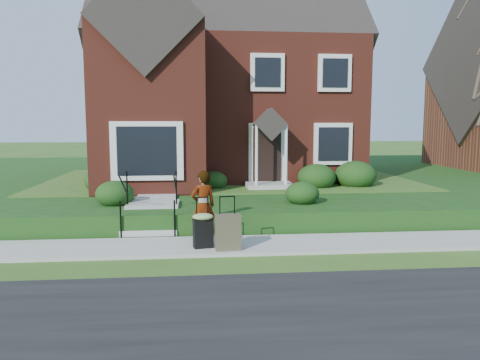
{
  "coord_description": "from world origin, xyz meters",
  "views": [
    {
      "loc": [
        -1.3,
        -10.51,
        2.86
      ],
      "look_at": [
        -0.13,
        2.0,
        1.32
      ],
      "focal_mm": 35.0,
      "sensor_mm": 36.0,
      "label": 1
    }
  ],
  "objects": [
    {
      "name": "main_house",
      "position": [
        -0.21,
        9.61,
        5.26
      ],
      "size": [
        10.4,
        10.2,
        9.4
      ],
      "color": "maroon",
      "rests_on": "terrace"
    },
    {
      "name": "suitcase_black",
      "position": [
        -1.17,
        -0.26,
        0.52
      ],
      "size": [
        0.54,
        0.47,
        1.14
      ],
      "rotation": [
        0.0,
        0.0,
        0.2
      ],
      "color": "black",
      "rests_on": "sidewalk"
    },
    {
      "name": "walkway",
      "position": [
        -2.5,
        5.0,
        0.63
      ],
      "size": [
        1.2,
        6.0,
        0.06
      ],
      "primitive_type": "cube",
      "color": "#9E9B93",
      "rests_on": "terrace"
    },
    {
      "name": "sidewalk",
      "position": [
        0.0,
        0.0,
        0.04
      ],
      "size": [
        60.0,
        1.6,
        0.08
      ],
      "primitive_type": "cube",
      "color": "#9E9B93",
      "rests_on": "ground"
    },
    {
      "name": "woman",
      "position": [
        -1.15,
        0.36,
        0.92
      ],
      "size": [
        0.71,
        0.59,
        1.67
      ],
      "primitive_type": "imported",
      "rotation": [
        0.0,
        0.0,
        3.51
      ],
      "color": "#999999",
      "rests_on": "sidewalk"
    },
    {
      "name": "terrace",
      "position": [
        4.0,
        10.9,
        0.3
      ],
      "size": [
        44.0,
        20.0,
        0.6
      ],
      "primitive_type": "cube",
      "color": "#153B10",
      "rests_on": "ground"
    },
    {
      "name": "ground",
      "position": [
        0.0,
        0.0,
        0.0
      ],
      "size": [
        120.0,
        120.0,
        0.0
      ],
      "primitive_type": "plane",
      "color": "#2D5119",
      "rests_on": "ground"
    },
    {
      "name": "suitcase_olive",
      "position": [
        -0.63,
        -0.49,
        0.48
      ],
      "size": [
        0.57,
        0.35,
        1.19
      ],
      "rotation": [
        0.0,
        0.0,
        0.08
      ],
      "color": "#4A4631",
      "rests_on": "sidewalk"
    },
    {
      "name": "street",
      "position": [
        0.0,
        -5.0,
        0.01
      ],
      "size": [
        60.0,
        6.0,
        0.01
      ],
      "primitive_type": "cube",
      "color": "black",
      "rests_on": "ground"
    },
    {
      "name": "foundation_shrubs",
      "position": [
        0.48,
        4.81,
        1.05
      ],
      "size": [
        10.01,
        4.42,
        1.02
      ],
      "color": "black",
      "rests_on": "terrace"
    },
    {
      "name": "front_steps",
      "position": [
        -2.5,
        1.84,
        0.47
      ],
      "size": [
        1.4,
        2.02,
        1.5
      ],
      "color": "#9E9B93",
      "rests_on": "ground"
    }
  ]
}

